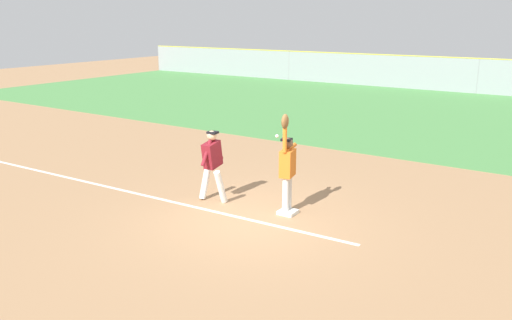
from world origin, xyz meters
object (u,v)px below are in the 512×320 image
parked_car_tan (371,69)px  fielder (287,165)px  first_base (288,212)px  runner (212,161)px  parked_car_black (445,73)px  baseball (277,136)px

parked_car_tan → fielder: bearing=-76.6°
first_base → runner: (-1.91, -0.26, 0.96)m
fielder → parked_car_black: bearing=-95.3°
fielder → runner: fielder is taller
runner → parked_car_black: 26.91m
first_base → parked_car_tan: parked_car_tan is taller
first_base → parked_car_black: bearing=97.1°
runner → parked_car_black: (-1.42, 26.87, -0.32)m
fielder → parked_car_tan: (-8.45, 26.62, -0.45)m
parked_car_tan → first_base: bearing=-76.5°
fielder → parked_car_black: 26.76m
first_base → runner: runner is taller
first_base → fielder: 1.08m
baseball → first_base: bearing=30.8°
parked_car_black → parked_car_tan: bearing=175.5°
baseball → parked_car_tan: 28.08m
parked_car_tan → parked_car_black: size_ratio=1.00×
runner → parked_car_black: size_ratio=0.38×
first_base → fielder: fielder is taller
first_base → parked_car_tan: (-8.51, 26.67, 0.63)m
parked_car_black → baseball: bearing=-87.2°
fielder → baseball: bearing=36.7°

